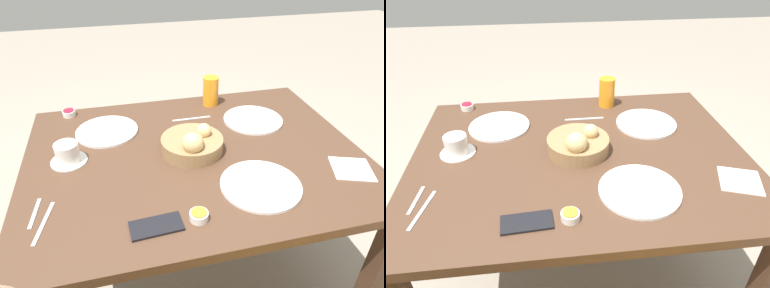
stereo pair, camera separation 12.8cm
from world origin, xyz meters
The scene contains 15 objects.
ground_plane centered at (0.00, 0.00, 0.00)m, with size 10.00×10.00×0.00m, color gray.
dining_table centered at (0.00, 0.00, 0.62)m, with size 1.25×0.95×0.71m.
bread_basket centered at (0.01, 0.00, 0.75)m, with size 0.23×0.23×0.12m.
plate_near_left centered at (-0.31, -0.18, 0.71)m, with size 0.25×0.25×0.01m.
plate_near_right centered at (0.32, -0.23, 0.71)m, with size 0.25×0.25×0.01m.
plate_far_center centered at (-0.16, 0.24, 0.71)m, with size 0.27×0.27×0.01m.
juice_glass centered at (-0.17, -0.38, 0.78)m, with size 0.07×0.07×0.13m.
coffee_cup centered at (0.46, -0.05, 0.74)m, with size 0.13×0.13×0.08m.
jam_bowl_berry centered at (0.47, -0.42, 0.72)m, with size 0.06×0.06×0.03m.
jam_bowl_honey centered at (0.07, 0.34, 0.72)m, with size 0.06×0.06×0.03m.
fork_silver centered at (0.51, 0.25, 0.71)m, with size 0.05×0.17×0.00m.
knife_silver centered at (-0.05, -0.26, 0.71)m, with size 0.17×0.01×0.00m.
spoon_coffee centered at (0.54, 0.20, 0.71)m, with size 0.02×0.13×0.00m.
napkin centered at (-0.51, 0.23, 0.71)m, with size 0.17×0.17×0.00m.
cell_phone centered at (0.20, 0.34, 0.71)m, with size 0.15×0.08×0.01m.
Camera 1 is at (0.26, 1.03, 1.43)m, focal length 32.00 mm.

